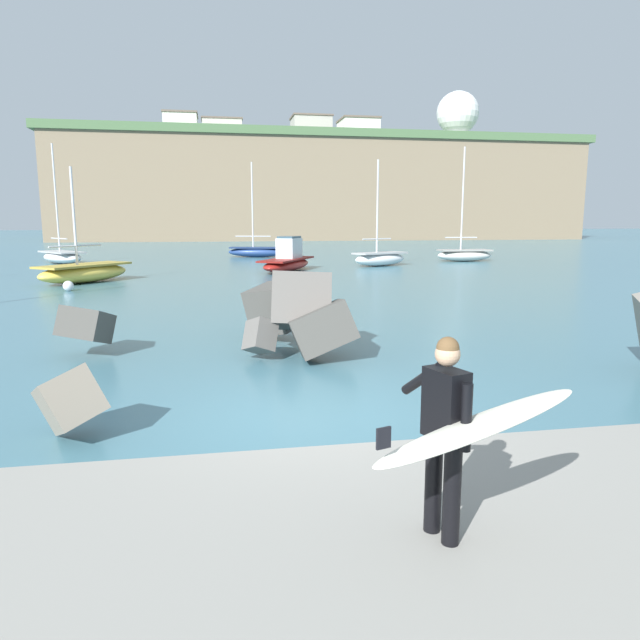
{
  "coord_description": "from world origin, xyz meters",
  "views": [
    {
      "loc": [
        -1.34,
        -8.38,
        2.95
      ],
      "look_at": [
        0.26,
        0.5,
        1.4
      ],
      "focal_mm": 32.38,
      "sensor_mm": 36.0,
      "label": 1
    }
  ],
  "objects": [
    {
      "name": "ground_plane",
      "position": [
        0.0,
        0.0,
        0.0
      ],
      "size": [
        400.0,
        400.0,
        0.0
      ],
      "primitive_type": "plane",
      "color": "#42707F"
    },
    {
      "name": "walkway_path",
      "position": [
        0.0,
        -4.0,
        0.12
      ],
      "size": [
        48.0,
        4.4,
        0.24
      ],
      "primitive_type": "cube",
      "color": "gray",
      "rests_on": "ground"
    },
    {
      "name": "breakwater_jetty",
      "position": [
        2.06,
        2.59,
        0.98
      ],
      "size": [
        30.52,
        8.63,
        2.67
      ],
      "color": "#3D3A38",
      "rests_on": "ground"
    },
    {
      "name": "surfer_with_board",
      "position": [
        0.58,
        -4.1,
        1.28
      ],
      "size": [
        2.1,
        1.41,
        1.78
      ],
      "color": "black",
      "rests_on": "walkway_path"
    },
    {
      "name": "boat_near_left",
      "position": [
        9.41,
        28.81,
        0.53
      ],
      "size": [
        4.39,
        3.23,
        6.87
      ],
      "color": "white",
      "rests_on": "ground"
    },
    {
      "name": "boat_near_right",
      "position": [
        -12.02,
        34.98,
        0.51
      ],
      "size": [
        4.22,
        4.89,
        8.21
      ],
      "color": "white",
      "rests_on": "ground"
    },
    {
      "name": "boat_mid_centre",
      "position": [
        -7.68,
        21.22,
        0.5
      ],
      "size": [
        4.51,
        5.09,
        5.46
      ],
      "color": "#EAC64C",
      "rests_on": "ground"
    },
    {
      "name": "boat_mid_right",
      "position": [
        16.84,
        32.06,
        0.53
      ],
      "size": [
        4.16,
        1.86,
        8.24
      ],
      "color": "beige",
      "rests_on": "ground"
    },
    {
      "name": "boat_far_left",
      "position": [
        2.86,
        26.05,
        0.62
      ],
      "size": [
        4.33,
        6.04,
        2.06
      ],
      "color": "maroon",
      "rests_on": "ground"
    },
    {
      "name": "boat_far_right",
      "position": [
        2.07,
        39.93,
        0.5
      ],
      "size": [
        5.13,
        2.67,
        7.68
      ],
      "color": "navy",
      "rests_on": "ground"
    },
    {
      "name": "mooring_buoy_inner",
      "position": [
        -7.59,
        17.63,
        0.22
      ],
      "size": [
        0.44,
        0.44,
        0.44
      ],
      "color": "silver",
      "rests_on": "ground"
    },
    {
      "name": "headland_bluff",
      "position": [
        16.5,
        98.3,
        8.29
      ],
      "size": [
        84.64,
        41.23,
        16.53
      ],
      "color": "#847056",
      "rests_on": "ground"
    },
    {
      "name": "radar_dome",
      "position": [
        46.33,
        103.51,
        23.17
      ],
      "size": [
        8.25,
        8.25,
        11.53
      ],
      "color": "silver",
      "rests_on": "headland_bluff"
    },
    {
      "name": "station_building_west",
      "position": [
        23.89,
        94.07,
        18.57
      ],
      "size": [
        6.55,
        7.15,
        4.05
      ],
      "color": "silver",
      "rests_on": "headland_bluff"
    },
    {
      "name": "station_building_central",
      "position": [
        -6.46,
        94.16,
        18.56
      ],
      "size": [
        5.65,
        6.74,
        4.02
      ],
      "color": "silver",
      "rests_on": "headland_bluff"
    },
    {
      "name": "station_building_east",
      "position": [
        17.23,
        104.63,
        19.58
      ],
      "size": [
        7.52,
        6.81,
        6.06
      ],
      "color": "#B2ADA3",
      "rests_on": "headland_bluff"
    },
    {
      "name": "station_building_annex",
      "position": [
        0.45,
        102.57,
        18.95
      ],
      "size": [
        7.38,
        4.87,
        4.81
      ],
      "color": "beige",
      "rests_on": "headland_bluff"
    }
  ]
}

